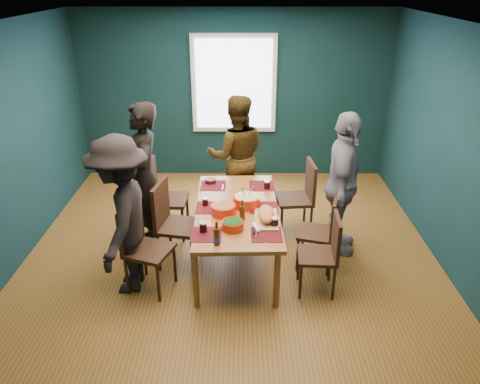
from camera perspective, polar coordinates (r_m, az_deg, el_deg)
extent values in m
cube|color=#94612B|center=(5.91, -1.09, -7.18)|extent=(5.00, 5.00, 0.01)
cube|color=silver|center=(5.02, -1.35, 19.92)|extent=(5.00, 5.00, 0.01)
cube|color=#112F38|center=(5.93, -26.22, 4.77)|extent=(0.01, 5.00, 2.70)
cube|color=#112F38|center=(5.81, 24.36, 4.76)|extent=(0.01, 5.00, 2.70)
cube|color=#112F38|center=(7.71, -0.74, 11.61)|extent=(5.00, 0.01, 2.70)
cube|color=#112F38|center=(3.08, -2.37, -10.76)|extent=(5.00, 0.01, 2.70)
cube|color=silver|center=(7.64, -0.75, 13.01)|extent=(1.35, 0.06, 1.55)
cube|color=brown|center=(5.38, -0.36, -2.17)|extent=(0.99, 1.90, 0.05)
cylinder|color=brown|center=(4.85, -5.44, -10.60)|extent=(0.07, 0.07, 0.67)
cylinder|color=brown|center=(4.84, 4.51, -10.64)|extent=(0.07, 0.07, 0.67)
cylinder|color=brown|center=(6.32, -4.01, -1.43)|extent=(0.07, 0.07, 0.67)
cylinder|color=brown|center=(6.32, 3.48, -1.45)|extent=(0.07, 0.07, 0.67)
cube|color=#301F10|center=(6.11, -8.66, -0.95)|extent=(0.48, 0.48, 0.04)
cube|color=#301F10|center=(6.04, -10.79, 1.45)|extent=(0.06, 0.47, 0.51)
cylinder|color=#301F10|center=(6.10, -10.69, -3.93)|extent=(0.04, 0.04, 0.48)
cylinder|color=#301F10|center=(6.02, -6.98, -4.06)|extent=(0.04, 0.04, 0.48)
cylinder|color=#301F10|center=(6.44, -9.93, -2.21)|extent=(0.04, 0.04, 0.48)
cylinder|color=#301F10|center=(6.37, -6.42, -2.31)|extent=(0.04, 0.04, 0.48)
cube|color=#301F10|center=(5.46, -7.39, -4.19)|extent=(0.54, 0.54, 0.04)
cube|color=#301F10|center=(5.40, -9.67, -1.40)|extent=(0.13, 0.46, 0.51)
cylinder|color=#301F10|center=(5.50, -9.86, -7.33)|extent=(0.04, 0.04, 0.48)
cylinder|color=#301F10|center=(5.38, -5.85, -7.84)|extent=(0.04, 0.04, 0.48)
cylinder|color=#301F10|center=(5.82, -8.52, -5.28)|extent=(0.04, 0.04, 0.48)
cylinder|color=#301F10|center=(5.71, -4.72, -5.71)|extent=(0.04, 0.04, 0.48)
cube|color=#301F10|center=(5.11, -10.98, -7.05)|extent=(0.56, 0.56, 0.04)
cube|color=#301F10|center=(5.07, -13.18, -4.08)|extent=(0.19, 0.43, 0.48)
cylinder|color=#301F10|center=(5.20, -13.63, -9.96)|extent=(0.03, 0.03, 0.45)
cylinder|color=#301F10|center=(5.03, -9.93, -10.93)|extent=(0.03, 0.03, 0.45)
cylinder|color=#301F10|center=(5.46, -11.52, -7.87)|extent=(0.03, 0.03, 0.45)
cylinder|color=#301F10|center=(5.30, -7.95, -8.71)|extent=(0.03, 0.03, 0.45)
cube|color=#301F10|center=(6.13, 6.64, -0.90)|extent=(0.49, 0.49, 0.04)
cube|color=#301F10|center=(6.07, 8.64, 1.43)|extent=(0.08, 0.45, 0.49)
cylinder|color=#301F10|center=(6.05, 5.08, -3.90)|extent=(0.03, 0.03, 0.46)
cylinder|color=#301F10|center=(6.12, 8.63, -3.72)|extent=(0.03, 0.03, 0.46)
cylinder|color=#301F10|center=(6.38, 4.51, -2.24)|extent=(0.03, 0.03, 0.46)
cylinder|color=#301F10|center=(6.45, 7.87, -2.09)|extent=(0.03, 0.03, 0.46)
cube|color=#301F10|center=(5.48, 9.29, -4.97)|extent=(0.51, 0.51, 0.04)
cube|color=#301F10|center=(5.35, 11.43, -2.97)|extent=(0.15, 0.40, 0.45)
cylinder|color=#301F10|center=(5.47, 7.03, -7.69)|extent=(0.03, 0.03, 0.42)
cylinder|color=#301F10|center=(5.44, 10.70, -8.19)|extent=(0.03, 0.03, 0.42)
cylinder|color=#301F10|center=(5.76, 7.66, -5.86)|extent=(0.03, 0.03, 0.42)
cylinder|color=#301F10|center=(5.73, 11.13, -6.33)|extent=(0.03, 0.03, 0.42)
cube|color=#301F10|center=(5.08, 9.37, -7.67)|extent=(0.42, 0.42, 0.04)
cube|color=#301F10|center=(4.98, 11.67, -5.34)|extent=(0.06, 0.41, 0.44)
cylinder|color=#301F10|center=(5.04, 7.38, -10.89)|extent=(0.03, 0.03, 0.41)
cylinder|color=#301F10|center=(5.08, 11.35, -10.89)|extent=(0.03, 0.03, 0.41)
cylinder|color=#301F10|center=(5.33, 7.14, -8.69)|extent=(0.03, 0.03, 0.41)
cylinder|color=#301F10|center=(5.37, 10.89, -8.71)|extent=(0.03, 0.03, 0.41)
imported|color=black|center=(5.74, -11.59, 1.70)|extent=(0.58, 0.75, 1.84)
imported|color=black|center=(6.50, -0.44, 4.41)|extent=(0.88, 0.72, 1.71)
imported|color=silver|center=(5.66, 12.36, 0.86)|extent=(0.64, 1.10, 1.77)
imported|color=black|center=(5.01, -14.19, -2.86)|extent=(0.65, 1.12, 1.74)
cylinder|color=red|center=(5.21, -2.01, -2.16)|extent=(0.28, 0.28, 0.11)
cylinder|color=#547B2C|center=(5.19, -2.01, -1.67)|extent=(0.24, 0.24, 0.02)
cylinder|color=red|center=(5.38, 0.78, -1.12)|extent=(0.31, 0.31, 0.12)
cylinder|color=beige|center=(5.36, 0.79, -0.58)|extent=(0.27, 0.27, 0.02)
cylinder|color=tan|center=(5.34, 1.23, -0.13)|extent=(0.09, 0.17, 0.25)
cylinder|color=tan|center=(5.34, 0.46, -0.13)|extent=(0.08, 0.17, 0.25)
cylinder|color=red|center=(4.91, -0.89, -4.08)|extent=(0.23, 0.23, 0.10)
cylinder|color=#134210|center=(4.89, -0.90, -3.64)|extent=(0.20, 0.20, 0.02)
cube|color=tan|center=(5.11, 3.21, -3.35)|extent=(0.25, 0.50, 0.02)
ellipsoid|color=#CB8348|center=(5.08, 3.23, -2.68)|extent=(0.18, 0.39, 0.12)
cube|color=silver|center=(4.92, 1.94, -4.27)|extent=(0.07, 0.20, 0.00)
cylinder|color=black|center=(4.82, 1.68, -4.86)|extent=(0.05, 0.11, 0.02)
sphere|color=#1D5613|center=(4.98, 3.29, -3.20)|extent=(0.04, 0.04, 0.04)
sphere|color=#1D5613|center=(5.07, 3.23, -2.62)|extent=(0.04, 0.04, 0.04)
sphere|color=#1D5613|center=(5.17, 3.18, -2.05)|extent=(0.04, 0.04, 0.04)
cylinder|color=black|center=(6.00, -3.61, 1.35)|extent=(0.14, 0.14, 0.05)
cylinder|color=#547B2C|center=(5.99, -3.62, 1.55)|extent=(0.11, 0.11, 0.01)
cylinder|color=#47250C|center=(4.63, -2.85, -5.43)|extent=(0.07, 0.07, 0.18)
cylinder|color=#47250C|center=(4.56, -2.88, -4.05)|extent=(0.03, 0.03, 0.07)
cylinder|color=#1A37B9|center=(4.64, -2.84, -5.76)|extent=(0.07, 0.07, 0.04)
cylinder|color=#47250C|center=(5.07, 0.27, -2.58)|extent=(0.06, 0.06, 0.17)
cylinder|color=#47250C|center=(5.01, 0.27, -1.37)|extent=(0.02, 0.02, 0.07)
cylinder|color=black|center=(4.87, -4.50, -4.29)|extent=(0.08, 0.08, 0.11)
cylinder|color=silver|center=(4.85, -4.52, -3.77)|extent=(0.08, 0.08, 0.02)
cylinder|color=black|center=(4.97, 4.27, -3.70)|extent=(0.07, 0.07, 0.10)
cylinder|color=silver|center=(4.95, 4.29, -3.22)|extent=(0.08, 0.08, 0.02)
cylinder|color=black|center=(5.83, 3.31, 0.89)|extent=(0.07, 0.07, 0.10)
cylinder|color=silver|center=(5.81, 3.32, 1.31)|extent=(0.08, 0.08, 0.02)
cylinder|color=black|center=(5.42, -4.25, -1.19)|extent=(0.07, 0.07, 0.09)
cylinder|color=silver|center=(5.40, -4.26, -0.79)|extent=(0.07, 0.07, 0.01)
cube|color=#F66867|center=(5.44, 3.31, -1.57)|extent=(0.18, 0.18, 0.00)
cube|color=#F66867|center=(5.03, -4.15, -3.94)|extent=(0.15, 0.15, 0.00)
cube|color=#F66867|center=(4.76, 3.51, -5.77)|extent=(0.16, 0.16, 0.00)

